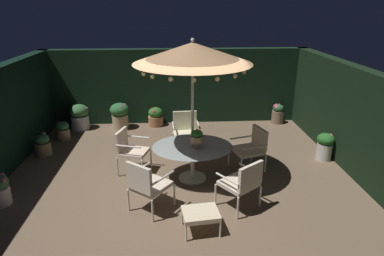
{
  "coord_description": "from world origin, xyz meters",
  "views": [
    {
      "loc": [
        -0.11,
        -5.87,
        3.45
      ],
      "look_at": [
        0.27,
        0.33,
        1.07
      ],
      "focal_mm": 30.62,
      "sensor_mm": 36.0,
      "label": 1
    }
  ],
  "objects_px": {
    "centerpiece_planter": "(197,137)",
    "patio_chair_northeast": "(252,146)",
    "potted_plant_right_far": "(63,130)",
    "patio_chair_southeast": "(129,148)",
    "potted_plant_back_center": "(156,117)",
    "potted_plant_right_near": "(278,114)",
    "patio_chair_south": "(147,183)",
    "ottoman_footrest": "(201,214)",
    "potted_plant_left_far": "(43,145)",
    "patio_dining_table": "(192,152)",
    "patio_chair_east": "(186,129)",
    "potted_plant_back_left": "(80,116)",
    "patio_chair_north": "(243,181)",
    "potted_plant_left_near": "(325,145)",
    "patio_umbrella": "(193,53)",
    "potted_plant_back_right": "(120,115)"
  },
  "relations": [
    {
      "from": "patio_dining_table",
      "to": "potted_plant_right_near",
      "type": "relative_size",
      "value": 2.75
    },
    {
      "from": "patio_chair_northeast",
      "to": "patio_chair_south",
      "type": "bearing_deg",
      "value": -145.57
    },
    {
      "from": "patio_chair_north",
      "to": "potted_plant_left_near",
      "type": "bearing_deg",
      "value": 38.37
    },
    {
      "from": "patio_chair_northeast",
      "to": "potted_plant_back_center",
      "type": "height_order",
      "value": "patio_chair_northeast"
    },
    {
      "from": "potted_plant_left_far",
      "to": "potted_plant_right_near",
      "type": "height_order",
      "value": "potted_plant_right_near"
    },
    {
      "from": "patio_dining_table",
      "to": "patio_chair_south",
      "type": "relative_size",
      "value": 1.66
    },
    {
      "from": "centerpiece_planter",
      "to": "patio_chair_north",
      "type": "bearing_deg",
      "value": -53.5
    },
    {
      "from": "patio_chair_south",
      "to": "potted_plant_right_far",
      "type": "distance_m",
      "value": 4.22
    },
    {
      "from": "patio_umbrella",
      "to": "potted_plant_back_right",
      "type": "bearing_deg",
      "value": 121.93
    },
    {
      "from": "potted_plant_back_right",
      "to": "patio_chair_north",
      "type": "bearing_deg",
      "value": -56.96
    },
    {
      "from": "potted_plant_back_left",
      "to": "potted_plant_back_center",
      "type": "distance_m",
      "value": 2.2
    },
    {
      "from": "potted_plant_back_left",
      "to": "potted_plant_left_near",
      "type": "distance_m",
      "value": 6.67
    },
    {
      "from": "potted_plant_right_near",
      "to": "patio_chair_northeast",
      "type": "bearing_deg",
      "value": -117.47
    },
    {
      "from": "patio_chair_northeast",
      "to": "patio_dining_table",
      "type": "bearing_deg",
      "value": -163.16
    },
    {
      "from": "potted_plant_back_center",
      "to": "patio_chair_east",
      "type": "bearing_deg",
      "value": -66.56
    },
    {
      "from": "patio_dining_table",
      "to": "patio_chair_east",
      "type": "distance_m",
      "value": 1.38
    },
    {
      "from": "patio_umbrella",
      "to": "patio_chair_southeast",
      "type": "distance_m",
      "value": 2.46
    },
    {
      "from": "centerpiece_planter",
      "to": "patio_chair_northeast",
      "type": "height_order",
      "value": "centerpiece_planter"
    },
    {
      "from": "patio_chair_southeast",
      "to": "potted_plant_back_left",
      "type": "bearing_deg",
      "value": 122.92
    },
    {
      "from": "potted_plant_back_left",
      "to": "potted_plant_left_near",
      "type": "xyz_separation_m",
      "value": [
        6.23,
        -2.39,
        -0.03
      ]
    },
    {
      "from": "potted_plant_back_left",
      "to": "potted_plant_back_center",
      "type": "relative_size",
      "value": 1.32
    },
    {
      "from": "patio_chair_south",
      "to": "ottoman_footrest",
      "type": "xyz_separation_m",
      "value": [
        0.88,
        -0.6,
        -0.25
      ]
    },
    {
      "from": "patio_chair_southeast",
      "to": "potted_plant_left_far",
      "type": "bearing_deg",
      "value": 155.89
    },
    {
      "from": "centerpiece_planter",
      "to": "patio_chair_southeast",
      "type": "distance_m",
      "value": 1.55
    },
    {
      "from": "patio_chair_south",
      "to": "potted_plant_left_far",
      "type": "distance_m",
      "value": 3.66
    },
    {
      "from": "ottoman_footrest",
      "to": "potted_plant_right_far",
      "type": "relative_size",
      "value": 1.2
    },
    {
      "from": "patio_umbrella",
      "to": "patio_chair_north",
      "type": "relative_size",
      "value": 3.05
    },
    {
      "from": "patio_chair_northeast",
      "to": "potted_plant_left_far",
      "type": "height_order",
      "value": "patio_chair_northeast"
    },
    {
      "from": "patio_dining_table",
      "to": "potted_plant_right_far",
      "type": "bearing_deg",
      "value": 145.33
    },
    {
      "from": "patio_dining_table",
      "to": "patio_chair_southeast",
      "type": "xyz_separation_m",
      "value": [
        -1.32,
        0.39,
        -0.06
      ]
    },
    {
      "from": "patio_chair_northeast",
      "to": "potted_plant_back_right",
      "type": "height_order",
      "value": "patio_chair_northeast"
    },
    {
      "from": "patio_umbrella",
      "to": "patio_chair_southeast",
      "type": "bearing_deg",
      "value": 163.64
    },
    {
      "from": "potted_plant_back_center",
      "to": "potted_plant_right_near",
      "type": "xyz_separation_m",
      "value": [
        3.71,
        -0.01,
        0.02
      ]
    },
    {
      "from": "patio_chair_north",
      "to": "potted_plant_left_near",
      "type": "distance_m",
      "value": 2.97
    },
    {
      "from": "potted_plant_left_far",
      "to": "potted_plant_back_left",
      "type": "height_order",
      "value": "potted_plant_back_left"
    },
    {
      "from": "potted_plant_left_far",
      "to": "potted_plant_back_center",
      "type": "distance_m",
      "value": 3.24
    },
    {
      "from": "potted_plant_right_far",
      "to": "patio_chair_southeast",
      "type": "bearing_deg",
      "value": -43.62
    },
    {
      "from": "centerpiece_planter",
      "to": "potted_plant_left_near",
      "type": "relative_size",
      "value": 0.64
    },
    {
      "from": "patio_chair_east",
      "to": "potted_plant_back_center",
      "type": "distance_m",
      "value": 2.08
    },
    {
      "from": "patio_umbrella",
      "to": "patio_chair_north",
      "type": "bearing_deg",
      "value": -54.01
    },
    {
      "from": "patio_dining_table",
      "to": "patio_chair_northeast",
      "type": "bearing_deg",
      "value": 16.84
    },
    {
      "from": "patio_chair_southeast",
      "to": "potted_plant_back_center",
      "type": "height_order",
      "value": "patio_chair_southeast"
    },
    {
      "from": "patio_umbrella",
      "to": "potted_plant_left_near",
      "type": "distance_m",
      "value": 3.93
    },
    {
      "from": "potted_plant_left_near",
      "to": "ottoman_footrest",
      "type": "bearing_deg",
      "value": -142.15
    },
    {
      "from": "patio_chair_east",
      "to": "patio_chair_south",
      "type": "bearing_deg",
      "value": -107.34
    },
    {
      "from": "patio_chair_southeast",
      "to": "potted_plant_back_right",
      "type": "relative_size",
      "value": 1.25
    },
    {
      "from": "potted_plant_back_right",
      "to": "potted_plant_left_near",
      "type": "distance_m",
      "value": 5.59
    },
    {
      "from": "patio_chair_east",
      "to": "potted_plant_right_near",
      "type": "relative_size",
      "value": 1.66
    },
    {
      "from": "patio_chair_north",
      "to": "potted_plant_right_far",
      "type": "distance_m",
      "value": 5.39
    },
    {
      "from": "patio_chair_northeast",
      "to": "potted_plant_right_near",
      "type": "relative_size",
      "value": 1.56
    }
  ]
}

